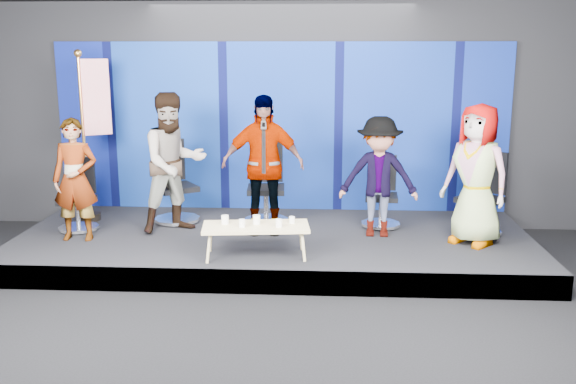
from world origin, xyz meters
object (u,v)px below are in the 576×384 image
object	(u,v)px
chair_d	(381,203)
flag_stand	(92,131)
mug_d	(279,223)
mug_a	(225,220)
mug_e	(292,220)
chair_e	(481,207)
chair_c	(266,197)
panelist_d	(379,177)
chair_b	(175,195)
panelist_e	(476,175)
chair_a	(79,206)
mug_b	(242,223)
panelist_b	(174,163)
panelist_c	(263,165)
panelist_a	(75,180)
mug_c	(257,220)
coffee_table	(256,228)

from	to	relation	value
chair_d	flag_stand	distance (m)	4.32
chair_d	mug_d	xyz separation A→B (m)	(-1.36, -1.55, 0.11)
mug_a	mug_e	size ratio (longest dim) A/B	1.25
chair_e	chair_c	bearing A→B (deg)	-145.64
panelist_d	chair_d	bearing A→B (deg)	83.74
chair_b	panelist_e	bearing A→B (deg)	-45.44
panelist_d	chair_a	bearing A→B (deg)	-176.83
chair_a	panelist_d	xyz separation A→B (m)	(4.18, -0.06, 0.48)
mug_a	mug_b	size ratio (longest dim) A/B	1.13
panelist_b	panelist_d	xyz separation A→B (m)	(2.80, -0.07, -0.15)
panelist_c	chair_d	distance (m)	1.82
panelist_e	mug_b	distance (m)	3.08
chair_b	mug_e	size ratio (longest dim) A/B	13.98
flag_stand	mug_a	bearing A→B (deg)	-68.64
chair_a	chair_c	world-z (taller)	chair_c
panelist_c	mug_e	distance (m)	1.17
chair_a	panelist_b	world-z (taller)	panelist_b
chair_a	chair_c	size ratio (longest dim) A/B	0.85
flag_stand	panelist_d	bearing A→B (deg)	-41.18
chair_c	chair_e	size ratio (longest dim) A/B	1.04
panelist_b	mug_a	distance (m)	1.44
mug_a	panelist_d	bearing A→B (deg)	26.28
panelist_c	mug_d	distance (m)	1.27
panelist_a	chair_d	bearing A→B (deg)	9.61
chair_a	mug_c	size ratio (longest dim) A/B	9.21
mug_e	flag_stand	bearing A→B (deg)	153.32
panelist_c	flag_stand	xyz separation A→B (m)	(-2.54, 0.55, 0.37)
mug_a	mug_c	distance (m)	0.39
chair_b	coffee_table	size ratio (longest dim) A/B	0.89
panelist_a	flag_stand	xyz separation A→B (m)	(-0.11, 1.02, 0.51)
chair_a	panelist_c	xyz separation A→B (m)	(2.61, 0.00, 0.62)
panelist_c	panelist_d	world-z (taller)	panelist_c
panelist_e	mug_a	distance (m)	3.27
panelist_b	panelist_d	world-z (taller)	panelist_b
mug_b	mug_d	size ratio (longest dim) A/B	0.98
chair_b	chair_d	world-z (taller)	chair_b
chair_b	panelist_e	world-z (taller)	panelist_e
panelist_c	panelist_e	size ratio (longest dim) A/B	1.04
chair_b	mug_d	distance (m)	2.32
chair_e	flag_stand	world-z (taller)	flag_stand
chair_d	mug_c	size ratio (longest dim) A/B	9.22
chair_b	mug_a	world-z (taller)	chair_b
chair_e	flag_stand	distance (m)	5.64
panelist_a	panelist_e	xyz separation A→B (m)	(5.23, 0.12, 0.10)
mug_e	flag_stand	world-z (taller)	flag_stand
coffee_table	panelist_d	bearing A→B (deg)	32.83
coffee_table	panelist_b	bearing A→B (deg)	139.08
chair_a	coffee_table	distance (m)	2.83
chair_c	mug_c	bearing A→B (deg)	-93.03
panelist_a	chair_e	distance (m)	5.48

